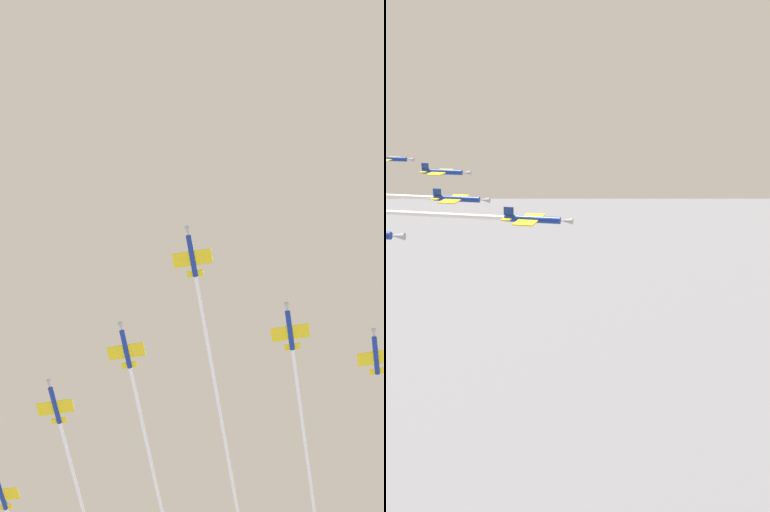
{
  "view_description": "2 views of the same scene",
  "coord_description": "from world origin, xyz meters",
  "views": [
    {
      "loc": [
        -14.97,
        72.58,
        1.75
      ],
      "look_at": [
        -7.84,
        -3.34,
        173.79
      ],
      "focal_mm": 62.2,
      "sensor_mm": 36.0,
      "label": 1
    },
    {
      "loc": [
        96.81,
        18.53,
        198.81
      ],
      "look_at": [
        0.54,
        5.42,
        170.24
      ],
      "focal_mm": 46.45,
      "sensor_mm": 36.0,
      "label": 2
    }
  ],
  "objects": [
    {
      "name": "jet_port_outer",
      "position": [
        -46.73,
        -31.85,
        174.86
      ],
      "size": [
        8.64,
        11.87,
        2.48
      ],
      "rotation": [
        0.0,
        0.0,
        6.21
      ],
      "color": "navy"
    },
    {
      "name": "jet_lead",
      "position": [
        -9.53,
        -27.92,
        173.79
      ],
      "size": [
        9.48,
        76.94,
        2.48
      ],
      "rotation": [
        0.0,
        0.0,
        6.21
      ],
      "color": "navy"
    }
  ]
}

